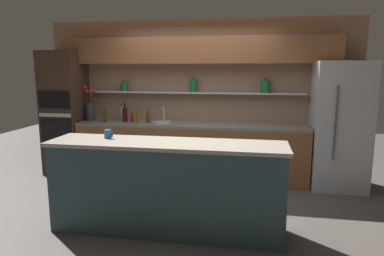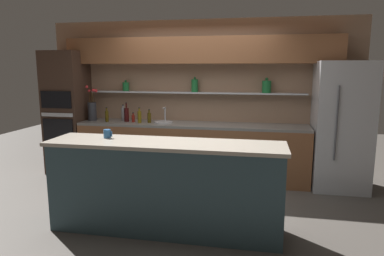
{
  "view_description": "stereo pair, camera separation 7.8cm",
  "coord_description": "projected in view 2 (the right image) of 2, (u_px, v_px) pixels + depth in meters",
  "views": [
    {
      "loc": [
        0.91,
        -4.16,
        1.81
      ],
      "look_at": [
        0.12,
        0.29,
        1.02
      ],
      "focal_mm": 32.0,
      "sensor_mm": 36.0,
      "label": 1
    },
    {
      "loc": [
        0.99,
        -4.15,
        1.81
      ],
      "look_at": [
        0.12,
        0.29,
        1.02
      ],
      "focal_mm": 32.0,
      "sensor_mm": 36.0,
      "label": 2
    }
  ],
  "objects": [
    {
      "name": "flower_vase",
      "position": [
        92.0,
        109.0,
        5.87
      ],
      "size": [
        0.2,
        0.15,
        0.6
      ],
      "color": "#2D2D33",
      "rests_on": "back_counter_unit"
    },
    {
      "name": "bottle_sauce_4",
      "position": [
        133.0,
        118.0,
        5.72
      ],
      "size": [
        0.05,
        0.05,
        0.16
      ],
      "color": "maroon",
      "rests_on": "back_counter_unit"
    },
    {
      "name": "coffee_mug",
      "position": [
        107.0,
        134.0,
        3.91
      ],
      "size": [
        0.1,
        0.08,
        0.1
      ],
      "color": "#235184",
      "rests_on": "island_counter"
    },
    {
      "name": "refrigerator",
      "position": [
        341.0,
        126.0,
        5.09
      ],
      "size": [
        0.79,
        0.73,
        1.91
      ],
      "color": "#B7B7BC",
      "rests_on": "ground_plane"
    },
    {
      "name": "bottle_oil_0",
      "position": [
        149.0,
        117.0,
        5.65
      ],
      "size": [
        0.06,
        0.06,
        0.22
      ],
      "color": "#47380A",
      "rests_on": "back_counter_unit"
    },
    {
      "name": "island_counter",
      "position": [
        165.0,
        187.0,
        3.79
      ],
      "size": [
        2.6,
        0.61,
        1.02
      ],
      "color": "#334C56",
      "rests_on": "ground_plane"
    },
    {
      "name": "bottle_oil_5",
      "position": [
        139.0,
        117.0,
        5.62
      ],
      "size": [
        0.06,
        0.06,
        0.26
      ],
      "color": "brown",
      "rests_on": "back_counter_unit"
    },
    {
      "name": "ground_plane",
      "position": [
        179.0,
        207.0,
        4.51
      ],
      "size": [
        12.0,
        12.0,
        0.0
      ],
      "primitive_type": "plane",
      "color": "#4C4742"
    },
    {
      "name": "sink_fixture",
      "position": [
        163.0,
        121.0,
        5.66
      ],
      "size": [
        0.31,
        0.31,
        0.25
      ],
      "color": "#B7B7BC",
      "rests_on": "back_counter_unit"
    },
    {
      "name": "bottle_oil_1",
      "position": [
        107.0,
        116.0,
        5.74
      ],
      "size": [
        0.06,
        0.06,
        0.25
      ],
      "color": "#47380A",
      "rests_on": "back_counter_unit"
    },
    {
      "name": "bottle_spirit_2",
      "position": [
        123.0,
        114.0,
        5.87
      ],
      "size": [
        0.07,
        0.07,
        0.28
      ],
      "color": "gray",
      "rests_on": "back_counter_unit"
    },
    {
      "name": "back_wall_unit",
      "position": [
        199.0,
        84.0,
        5.72
      ],
      "size": [
        5.2,
        0.44,
        2.6
      ],
      "color": "#937056",
      "rests_on": "ground_plane"
    },
    {
      "name": "oven_tower",
      "position": [
        68.0,
        112.0,
        5.96
      ],
      "size": [
        0.64,
        0.64,
        2.1
      ],
      "color": "#3D281E",
      "rests_on": "ground_plane"
    },
    {
      "name": "bottle_wine_3",
      "position": [
        127.0,
        115.0,
        5.75
      ],
      "size": [
        0.08,
        0.08,
        0.32
      ],
      "color": "#380C0C",
      "rests_on": "back_counter_unit"
    },
    {
      "name": "back_counter_unit",
      "position": [
        191.0,
        151.0,
        5.64
      ],
      "size": [
        3.73,
        0.62,
        0.92
      ],
      "color": "brown",
      "rests_on": "ground_plane"
    }
  ]
}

